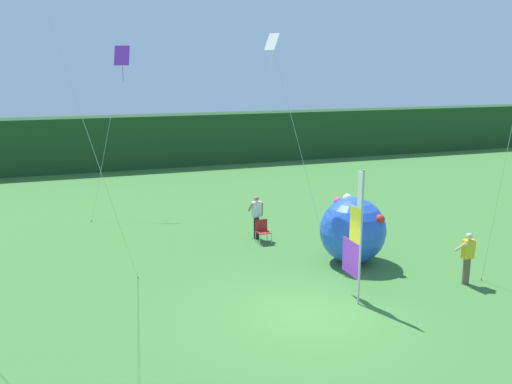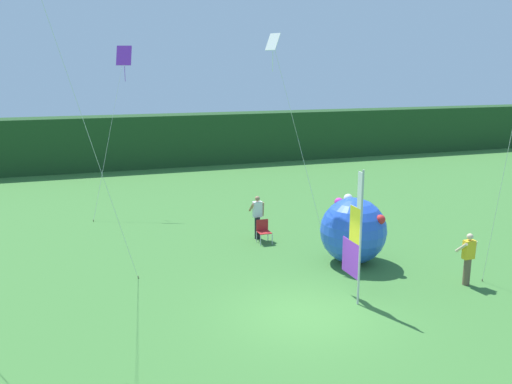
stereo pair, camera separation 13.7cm
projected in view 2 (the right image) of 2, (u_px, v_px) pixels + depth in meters
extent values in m
plane|color=#3D7533|center=(304.00, 314.00, 14.94)|extent=(120.00, 120.00, 0.00)
cube|color=#1E421E|center=(158.00, 141.00, 37.50)|extent=(80.00, 2.40, 3.53)
cylinder|color=#B7B7BC|center=(360.00, 239.00, 15.15)|extent=(0.06, 0.06, 3.93)
cube|color=purple|center=(351.00, 258.00, 15.78)|extent=(0.02, 0.97, 1.05)
cube|color=yellow|center=(355.00, 225.00, 15.38)|extent=(0.02, 0.60, 1.05)
cube|color=white|center=(360.00, 190.00, 14.98)|extent=(0.02, 0.23, 1.05)
cylinder|color=black|center=(257.00, 228.00, 21.51)|extent=(0.22, 0.22, 0.90)
cube|color=white|center=(257.00, 209.00, 21.34)|extent=(0.36, 0.20, 0.62)
sphere|color=#A37556|center=(257.00, 199.00, 21.24)|extent=(0.20, 0.20, 0.20)
cylinder|color=#A37556|center=(251.00, 207.00, 21.30)|extent=(0.09, 0.48, 0.42)
cylinder|color=#A37556|center=(263.00, 209.00, 21.42)|extent=(0.09, 0.14, 0.56)
cylinder|color=brown|center=(467.00, 272.00, 16.90)|extent=(0.22, 0.22, 0.86)
cube|color=yellow|center=(469.00, 250.00, 16.74)|extent=(0.36, 0.20, 0.59)
sphere|color=beige|center=(470.00, 237.00, 16.65)|extent=(0.20, 0.20, 0.20)
cylinder|color=beige|center=(462.00, 248.00, 16.71)|extent=(0.09, 0.48, 0.42)
cylinder|color=beige|center=(475.00, 250.00, 16.82)|extent=(0.09, 0.14, 0.56)
sphere|color=blue|center=(353.00, 231.00, 18.71)|extent=(2.30, 2.30, 2.30)
sphere|color=white|center=(348.00, 198.00, 18.94)|extent=(0.32, 0.32, 0.32)
sphere|color=#DB33A8|center=(339.00, 202.00, 19.12)|extent=(0.32, 0.32, 0.32)
sphere|color=red|center=(381.00, 219.00, 17.97)|extent=(0.32, 0.32, 0.32)
cylinder|color=#BCBCC1|center=(261.00, 240.00, 20.70)|extent=(0.03, 0.03, 0.42)
cylinder|color=#BCBCC1|center=(272.00, 239.00, 20.86)|extent=(0.03, 0.03, 0.42)
cylinder|color=#BCBCC1|center=(256.00, 237.00, 21.15)|extent=(0.03, 0.03, 0.42)
cylinder|color=#BCBCC1|center=(268.00, 236.00, 21.30)|extent=(0.03, 0.03, 0.42)
cube|color=#B22323|center=(264.00, 232.00, 20.95)|extent=(0.48, 0.48, 0.03)
cube|color=#B22323|center=(262.00, 225.00, 21.12)|extent=(0.48, 0.03, 0.44)
cylinder|color=brown|center=(138.00, 277.00, 17.49)|extent=(0.03, 0.03, 0.08)
cylinder|color=silver|center=(81.00, 114.00, 15.49)|extent=(2.83, 0.82, 10.70)
cylinder|color=brown|center=(482.00, 280.00, 17.25)|extent=(0.03, 0.03, 0.08)
cylinder|color=brown|center=(93.00, 221.00, 24.02)|extent=(0.03, 0.03, 0.08)
cylinder|color=silver|center=(109.00, 136.00, 24.62)|extent=(1.96, 2.36, 7.23)
cube|color=purple|center=(124.00, 55.00, 25.21)|extent=(0.79, 0.60, 0.91)
cylinder|color=purple|center=(125.00, 74.00, 25.40)|extent=(0.02, 0.02, 0.70)
cylinder|color=brown|center=(324.00, 239.00, 21.42)|extent=(0.03, 0.03, 0.08)
cylinder|color=silver|center=(300.00, 147.00, 20.24)|extent=(2.24, 0.02, 7.55)
cube|color=white|center=(273.00, 42.00, 19.05)|extent=(0.50, 0.56, 0.59)
cylinder|color=white|center=(273.00, 61.00, 19.20)|extent=(0.02, 0.02, 0.70)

